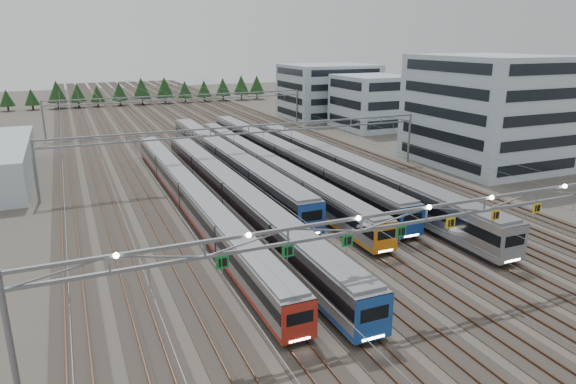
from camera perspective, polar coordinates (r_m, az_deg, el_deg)
name	(u,v)px	position (r m, az deg, el deg)	size (l,w,h in m)	color
ground	(419,302)	(42.27, 14.37, -11.76)	(400.00, 400.00, 0.00)	#47423A
track_bed	(170,115)	(132.31, -13.02, 8.33)	(54.00, 260.00, 5.42)	#2D2823
train_a	(190,195)	(62.11, -10.86, -0.29)	(2.61, 62.88, 3.39)	black
train_b	(234,196)	(60.07, -5.98, -0.45)	(2.92, 59.94, 3.80)	black
train_c	(226,159)	(78.19, -6.91, 3.65)	(3.11, 59.42, 4.05)	black
train_d	(266,166)	(75.04, -2.50, 2.96)	(2.65, 62.41, 3.44)	black
train_e	(284,156)	(80.11, -0.48, 4.01)	(2.97, 65.88, 3.87)	black
train_f	(345,169)	(72.19, 6.32, 2.57)	(3.10, 60.54, 4.04)	black
gantry_near	(427,217)	(39.35, 15.16, -2.71)	(56.36, 0.61, 8.08)	gray
gantry_mid	(249,136)	(74.07, -4.39, 6.24)	(56.36, 0.36, 8.00)	gray
gantry_far	(181,102)	(117.09, -11.77, 9.79)	(56.36, 0.36, 8.00)	gray
depot_bldg_south	(487,111)	(88.92, 21.20, 8.41)	(18.00, 22.00, 17.32)	#A7BFC7
depot_bldg_mid	(372,102)	(119.29, 9.30, 9.82)	(14.00, 16.00, 11.88)	#A7BFC7
depot_bldg_north	(328,91)	(135.32, 4.52, 11.11)	(22.00, 18.00, 13.45)	#A7BFC7
treeline	(133,91)	(167.28, -16.88, 10.66)	(87.50, 5.60, 7.02)	#332114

